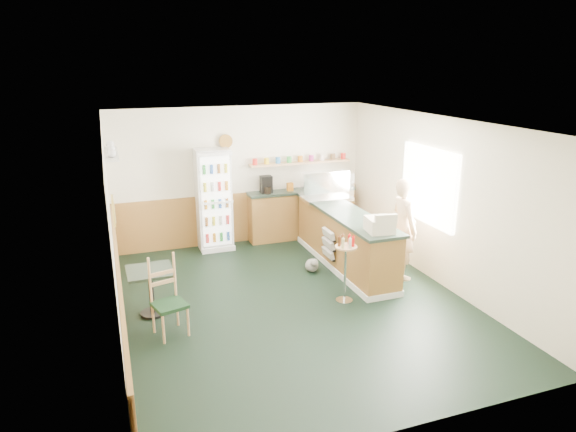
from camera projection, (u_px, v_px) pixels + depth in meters
name	position (u px, v px, depth m)	size (l,w,h in m)	color
ground	(294.00, 302.00, 7.79)	(6.00, 6.00, 0.00)	black
room_envelope	(264.00, 195.00, 7.93)	(5.04, 6.02, 2.72)	silver
service_counter	(344.00, 241.00, 9.06)	(0.68, 3.01, 1.01)	olive
back_counter	(301.00, 211.00, 10.54)	(2.24, 0.42, 1.69)	olive
drinks_fridge	(214.00, 200.00, 9.78)	(0.64, 0.54, 1.95)	white
display_case	(327.00, 187.00, 9.55)	(0.92, 0.48, 0.52)	silver
cash_register	(380.00, 225.00, 7.80)	(0.38, 0.40, 0.22)	beige
shopkeeper	(404.00, 229.00, 8.47)	(0.57, 0.41, 1.71)	tan
condiment_stand	(346.00, 260.00, 7.64)	(0.33, 0.33, 1.03)	silver
newspaper_rack	(328.00, 244.00, 8.84)	(0.09, 0.43, 0.51)	black
cafe_table	(151.00, 283.00, 7.28)	(0.64, 0.64, 0.69)	black
cafe_chair	(168.00, 293.00, 6.79)	(0.50, 0.50, 1.08)	black
dog_doorstop	(312.00, 265.00, 8.87)	(0.23, 0.30, 0.28)	gray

